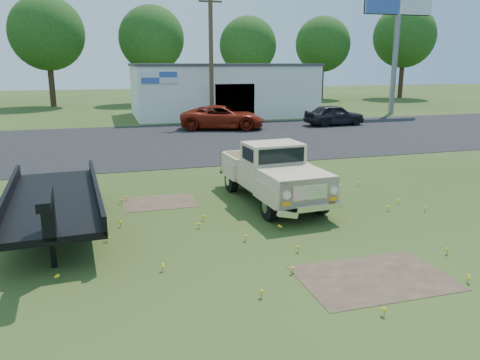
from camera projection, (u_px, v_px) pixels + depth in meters
name	position (u px, v px, depth m)	size (l,w,h in m)	color
ground	(256.00, 235.00, 11.78)	(140.00, 140.00, 0.00)	#2A4115
asphalt_lot	(170.00, 141.00, 25.73)	(90.00, 14.00, 0.02)	black
dirt_patch_a	(374.00, 278.00, 9.40)	(3.00, 2.00, 0.01)	#473425
dirt_patch_b	(160.00, 202.00, 14.48)	(2.20, 1.60, 0.01)	#473425
commercial_building	(222.00, 89.00, 38.02)	(14.20, 8.20, 4.15)	white
billboard	(399.00, 7.00, 37.56)	(6.10, 0.45, 11.05)	slate
utility_pole_mid	(211.00, 57.00, 32.21)	(1.60, 0.30, 9.00)	#4E3824
treeline_c	(47.00, 33.00, 44.62)	(7.04, 7.04, 10.47)	#3A261A
treeline_d	(152.00, 39.00, 48.38)	(6.72, 6.72, 10.00)	#3A261A
treeline_e	(248.00, 46.00, 49.89)	(6.08, 6.08, 9.04)	#3A261A
treeline_f	(323.00, 44.00, 54.89)	(6.40, 6.40, 9.52)	#3A261A
treeline_g	(404.00, 37.00, 56.02)	(7.36, 7.36, 10.95)	#3A261A
vintage_pickup_truck	(273.00, 172.00, 14.34)	(2.00, 5.14, 1.87)	beige
flatbed_trailer	(53.00, 195.00, 11.98)	(2.22, 6.67, 1.82)	black
red_pickup	(223.00, 118.00, 30.27)	(2.49, 5.40, 1.50)	maroon
dark_sedan	(334.00, 115.00, 32.15)	(1.67, 4.14, 1.41)	black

